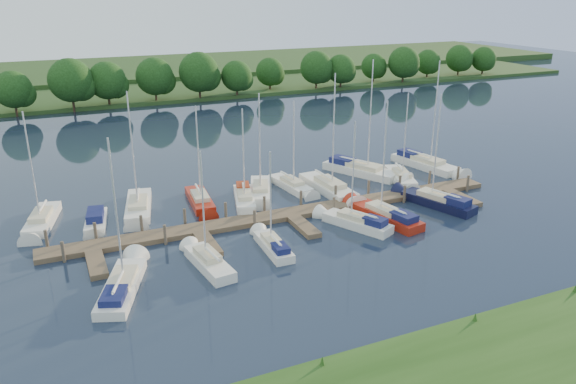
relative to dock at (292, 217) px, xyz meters
name	(u,v)px	position (x,y,z in m)	size (l,w,h in m)	color
ground	(334,255)	(0.00, -7.31, -0.20)	(260.00, 260.00, 0.00)	#192233
dock	(292,217)	(0.00, 0.00, 0.00)	(40.00, 6.00, 0.40)	#4F3F2C
mooring_pilings	(287,208)	(0.00, 1.13, 0.40)	(38.24, 2.84, 2.00)	#473D33
far_shore	(144,89)	(0.00, 67.69, 0.10)	(180.00, 30.00, 0.60)	#233F18
distant_hill	(123,70)	(0.00, 92.69, 0.50)	(220.00, 40.00, 1.40)	#315023
treeline	(148,79)	(-1.32, 54.94, 3.89)	(145.64, 9.50, 8.29)	#38281C
sailboat_n_0	(42,222)	(-19.28, 7.10, 0.08)	(3.28, 7.75, 9.91)	white
motorboat	(96,222)	(-15.23, 5.21, 0.13)	(2.36, 5.62, 1.51)	white
sailboat_n_2	(138,208)	(-11.51, 6.99, 0.06)	(3.51, 8.71, 10.84)	white
sailboat_n_3	(201,202)	(-6.15, 6.31, 0.07)	(2.26, 7.32, 9.36)	#A3200F
sailboat_n_4	(244,199)	(-2.40, 5.18, 0.12)	(3.22, 7.05, 9.06)	white
sailboat_n_5	(261,192)	(-0.31, 6.53, 0.07)	(4.10, 7.75, 9.94)	white
sailboat_n_6	(292,186)	(3.06, 6.77, 0.07)	(2.35, 7.02, 8.96)	white
sailboat_n_7	(330,190)	(5.98, 4.46, 0.08)	(2.53, 9.17, 11.69)	white
sailboat_n_8	(363,172)	(11.62, 7.77, 0.14)	(5.93, 9.29, 12.25)	white
sailboat_n_9	(401,178)	(14.05, 4.49, 0.07)	(3.54, 7.21, 9.28)	white
sailboat_n_10	(427,165)	(19.01, 6.95, 0.14)	(3.81, 9.39, 11.85)	white
sailboat_s_0	(123,285)	(-14.78, -6.15, 0.10)	(4.26, 8.13, 10.30)	white
sailboat_s_1	(208,263)	(-8.90, -5.36, 0.09)	(2.26, 6.67, 8.74)	white
sailboat_s_2	(273,246)	(-3.75, -4.74, 0.11)	(1.59, 6.00, 7.79)	white
sailboat_s_3	(355,223)	(4.01, -3.54, 0.13)	(4.16, 6.76, 9.10)	white
sailboat_s_4	(384,216)	(7.00, -3.21, 0.13)	(3.21, 8.15, 10.37)	#A3200F
sailboat_s_5	(436,202)	(12.94, -2.40, 0.14)	(3.97, 7.98, 10.35)	black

